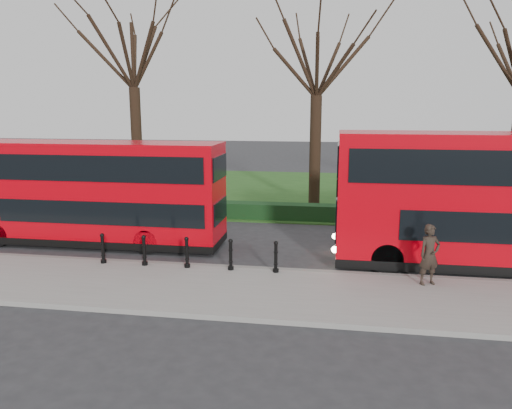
# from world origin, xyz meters

# --- Properties ---
(ground) EXTENTS (120.00, 120.00, 0.00)m
(ground) POSITION_xyz_m (0.00, 0.00, 0.00)
(ground) COLOR #28282B
(ground) RESTS_ON ground
(pavement) EXTENTS (60.00, 4.00, 0.15)m
(pavement) POSITION_xyz_m (0.00, -3.00, 0.07)
(pavement) COLOR gray
(pavement) RESTS_ON ground
(kerb) EXTENTS (60.00, 0.25, 0.16)m
(kerb) POSITION_xyz_m (0.00, -1.00, 0.07)
(kerb) COLOR slate
(kerb) RESTS_ON ground
(grass_verge) EXTENTS (60.00, 18.00, 0.06)m
(grass_verge) POSITION_xyz_m (0.00, 15.00, 0.03)
(grass_verge) COLOR #204918
(grass_verge) RESTS_ON ground
(hedge) EXTENTS (60.00, 0.90, 0.80)m
(hedge) POSITION_xyz_m (0.00, 6.80, 0.40)
(hedge) COLOR black
(hedge) RESTS_ON ground
(yellow_line_outer) EXTENTS (60.00, 0.10, 0.01)m
(yellow_line_outer) POSITION_xyz_m (0.00, -0.70, 0.01)
(yellow_line_outer) COLOR yellow
(yellow_line_outer) RESTS_ON ground
(yellow_line_inner) EXTENTS (60.00, 0.10, 0.01)m
(yellow_line_inner) POSITION_xyz_m (0.00, -0.50, 0.01)
(yellow_line_inner) COLOR yellow
(yellow_line_inner) RESTS_ON ground
(tree_left) EXTENTS (7.50, 7.50, 11.72)m
(tree_left) POSITION_xyz_m (-8.00, 10.00, 8.52)
(tree_left) COLOR black
(tree_left) RESTS_ON ground
(tree_mid) EXTENTS (6.96, 6.96, 10.88)m
(tree_mid) POSITION_xyz_m (2.00, 10.00, 7.91)
(tree_mid) COLOR black
(tree_mid) RESTS_ON ground
(bollard_row) EXTENTS (6.13, 0.15, 1.00)m
(bollard_row) POSITION_xyz_m (-1.69, -1.35, 0.65)
(bollard_row) COLOR black
(bollard_row) RESTS_ON pavement
(bus_lead) EXTENTS (10.27, 2.36, 4.08)m
(bus_lead) POSITION_xyz_m (-6.31, 1.38, 2.06)
(bus_lead) COLOR #C2000C
(bus_lead) RESTS_ON ground
(pedestrian) EXTENTS (0.80, 0.69, 1.86)m
(pedestrian) POSITION_xyz_m (6.00, -1.72, 1.08)
(pedestrian) COLOR black
(pedestrian) RESTS_ON pavement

